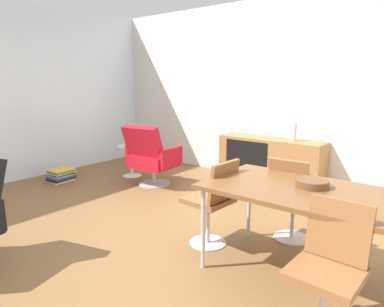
# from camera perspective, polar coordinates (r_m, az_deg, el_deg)

# --- Properties ---
(ground_plane) EXTENTS (8.32, 8.32, 0.00)m
(ground_plane) POSITION_cam_1_polar(r_m,az_deg,el_deg) (3.75, -5.23, -12.78)
(ground_plane) COLOR brown
(wall_back) EXTENTS (6.80, 0.12, 2.80)m
(wall_back) POSITION_cam_1_polar(r_m,az_deg,el_deg) (5.58, 13.51, 9.88)
(wall_back) COLOR silver
(wall_back) RESTS_ON ground_plane
(wall_window_left) EXTENTS (0.12, 5.60, 2.80)m
(wall_window_left) POSITION_cam_1_polar(r_m,az_deg,el_deg) (6.09, -28.13, 8.97)
(wall_window_left) COLOR silver
(wall_window_left) RESTS_ON ground_plane
(sideboard) EXTENTS (1.60, 0.45, 0.72)m
(sideboard) POSITION_cam_1_polar(r_m,az_deg,el_deg) (5.37, 12.85, -0.50)
(sideboard) COLOR olive
(sideboard) RESTS_ON ground_plane
(vase_cobalt) EXTENTS (0.08, 0.08, 0.27)m
(vase_cobalt) POSITION_cam_1_polar(r_m,az_deg,el_deg) (5.17, 16.58, 3.49)
(vase_cobalt) COLOR beige
(vase_cobalt) RESTS_ON sideboard
(dining_table) EXTENTS (1.60, 0.90, 0.74)m
(dining_table) POSITION_cam_1_polar(r_m,az_deg,el_deg) (2.83, 18.63, -6.56)
(dining_table) COLOR brown
(dining_table) RESTS_ON ground_plane
(wooden_bowl_on_table) EXTENTS (0.26, 0.26, 0.06)m
(wooden_bowl_on_table) POSITION_cam_1_polar(r_m,az_deg,el_deg) (2.90, 19.29, -4.69)
(wooden_bowl_on_table) COLOR brown
(wooden_bowl_on_table) RESTS_ON dining_table
(dining_chair_near_window) EXTENTS (0.45, 0.42, 0.86)m
(dining_chair_near_window) POSITION_cam_1_polar(r_m,az_deg,el_deg) (3.29, 3.54, -7.58)
(dining_chair_near_window) COLOR brown
(dining_chair_near_window) RESTS_ON ground_plane
(dining_chair_front_right) EXTENTS (0.42, 0.44, 0.86)m
(dining_chair_front_right) POSITION_cam_1_polar(r_m,az_deg,el_deg) (2.33, 21.77, -17.01)
(dining_chair_front_right) COLOR brown
(dining_chair_front_right) RESTS_ON ground_plane
(dining_chair_back_left) EXTENTS (0.41, 0.44, 0.86)m
(dining_chair_back_left) POSITION_cam_1_polar(r_m,az_deg,el_deg) (3.52, 16.21, -6.74)
(dining_chair_back_left) COLOR brown
(dining_chair_back_left) RESTS_ON ground_plane
(lounge_chair_red) EXTENTS (0.77, 0.71, 0.95)m
(lounge_chair_red) POSITION_cam_1_polar(r_m,az_deg,el_deg) (5.22, -6.85, -0.33)
(lounge_chair_red) COLOR red
(lounge_chair_red) RESTS_ON ground_plane
(side_table_round) EXTENTS (0.44, 0.44, 0.52)m
(side_table_round) POSITION_cam_1_polar(r_m,az_deg,el_deg) (5.84, -9.98, -0.57)
(side_table_round) COLOR white
(side_table_round) RESTS_ON ground_plane
(fruit_bowl) EXTENTS (0.20, 0.20, 0.11)m
(fruit_bowl) POSITION_cam_1_polar(r_m,az_deg,el_deg) (5.79, -10.06, 1.76)
(fruit_bowl) COLOR #262628
(fruit_bowl) RESTS_ON side_table_round
(magazine_stack) EXTENTS (0.33, 0.41, 0.20)m
(magazine_stack) POSITION_cam_1_polar(r_m,az_deg,el_deg) (5.89, -20.86, -3.34)
(magazine_stack) COLOR silver
(magazine_stack) RESTS_ON ground_plane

